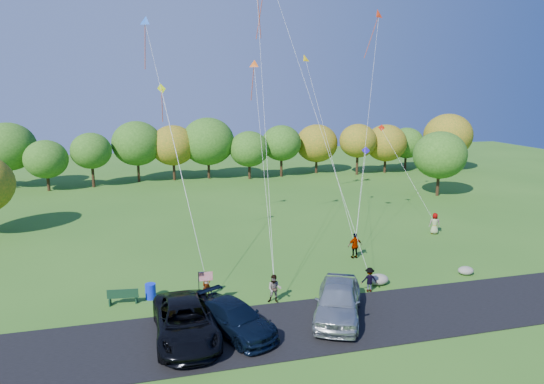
{
  "coord_description": "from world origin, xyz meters",
  "views": [
    {
      "loc": [
        -8.38,
        -26.18,
        12.29
      ],
      "look_at": [
        0.03,
        6.0,
        5.09
      ],
      "focal_mm": 32.0,
      "sensor_mm": 36.0,
      "label": 1
    }
  ],
  "objects_px": {
    "flyer_d": "(355,246)",
    "minivan_navy": "(235,318)",
    "minivan_silver": "(338,300)",
    "flyer_a": "(207,284)",
    "flyer_c": "(369,280)",
    "trash_barrel": "(151,291)",
    "flyer_b": "(275,289)",
    "park_bench": "(123,296)",
    "flyer_e": "(435,223)",
    "minivan_dark": "(186,322)"
  },
  "relations": [
    {
      "from": "minivan_dark",
      "to": "flyer_d",
      "type": "relative_size",
      "value": 3.38
    },
    {
      "from": "flyer_b",
      "to": "trash_barrel",
      "type": "distance_m",
      "value": 7.38
    },
    {
      "from": "flyer_c",
      "to": "park_bench",
      "type": "bearing_deg",
      "value": 3.97
    },
    {
      "from": "flyer_d",
      "to": "park_bench",
      "type": "distance_m",
      "value": 16.63
    },
    {
      "from": "flyer_b",
      "to": "minivan_dark",
      "type": "bearing_deg",
      "value": -129.1
    },
    {
      "from": "flyer_d",
      "to": "flyer_e",
      "type": "height_order",
      "value": "flyer_d"
    },
    {
      "from": "flyer_b",
      "to": "flyer_e",
      "type": "relative_size",
      "value": 0.92
    },
    {
      "from": "minivan_navy",
      "to": "flyer_d",
      "type": "distance_m",
      "value": 13.73
    },
    {
      "from": "flyer_c",
      "to": "park_bench",
      "type": "distance_m",
      "value": 14.69
    },
    {
      "from": "flyer_e",
      "to": "trash_barrel",
      "type": "height_order",
      "value": "flyer_e"
    },
    {
      "from": "minivan_dark",
      "to": "minivan_silver",
      "type": "bearing_deg",
      "value": -0.12
    },
    {
      "from": "flyer_e",
      "to": "park_bench",
      "type": "xyz_separation_m",
      "value": [
        -25.27,
        -7.71,
        -0.4
      ]
    },
    {
      "from": "minivan_dark",
      "to": "flyer_a",
      "type": "relative_size",
      "value": 4.06
    },
    {
      "from": "flyer_c",
      "to": "flyer_d",
      "type": "bearing_deg",
      "value": -94.4
    },
    {
      "from": "minivan_dark",
      "to": "park_bench",
      "type": "relative_size",
      "value": 3.66
    },
    {
      "from": "flyer_d",
      "to": "flyer_e",
      "type": "bearing_deg",
      "value": -158.86
    },
    {
      "from": "minivan_navy",
      "to": "minivan_silver",
      "type": "distance_m",
      "value": 5.7
    },
    {
      "from": "flyer_c",
      "to": "minivan_silver",
      "type": "bearing_deg",
      "value": 52.84
    },
    {
      "from": "minivan_silver",
      "to": "flyer_e",
      "type": "distance_m",
      "value": 18.7
    },
    {
      "from": "flyer_a",
      "to": "trash_barrel",
      "type": "height_order",
      "value": "flyer_a"
    },
    {
      "from": "minivan_navy",
      "to": "flyer_e",
      "type": "xyz_separation_m",
      "value": [
        19.64,
        12.65,
        0.07
      ]
    },
    {
      "from": "flyer_a",
      "to": "park_bench",
      "type": "bearing_deg",
      "value": 152.02
    },
    {
      "from": "flyer_b",
      "to": "flyer_c",
      "type": "xyz_separation_m",
      "value": [
        6.03,
        0.05,
        -0.07
      ]
    },
    {
      "from": "flyer_e",
      "to": "trash_barrel",
      "type": "distance_m",
      "value": 24.81
    },
    {
      "from": "flyer_d",
      "to": "trash_barrel",
      "type": "distance_m",
      "value": 15.02
    },
    {
      "from": "minivan_silver",
      "to": "flyer_d",
      "type": "height_order",
      "value": "minivan_silver"
    },
    {
      "from": "minivan_navy",
      "to": "flyer_e",
      "type": "height_order",
      "value": "flyer_e"
    },
    {
      "from": "flyer_b",
      "to": "park_bench",
      "type": "bearing_deg",
      "value": -170.87
    },
    {
      "from": "flyer_c",
      "to": "flyer_e",
      "type": "bearing_deg",
      "value": -126.82
    },
    {
      "from": "flyer_a",
      "to": "flyer_b",
      "type": "height_order",
      "value": "flyer_b"
    },
    {
      "from": "minivan_dark",
      "to": "trash_barrel",
      "type": "relative_size",
      "value": 6.95
    },
    {
      "from": "flyer_c",
      "to": "flyer_d",
      "type": "height_order",
      "value": "flyer_d"
    },
    {
      "from": "flyer_b",
      "to": "trash_barrel",
      "type": "relative_size",
      "value": 1.83
    },
    {
      "from": "minivan_silver",
      "to": "flyer_a",
      "type": "xyz_separation_m",
      "value": [
        -6.51,
        4.62,
        -0.27
      ]
    },
    {
      "from": "flyer_b",
      "to": "trash_barrel",
      "type": "bearing_deg",
      "value": -176.88
    },
    {
      "from": "flyer_b",
      "to": "flyer_d",
      "type": "distance_m",
      "value": 9.58
    },
    {
      "from": "minivan_navy",
      "to": "flyer_b",
      "type": "xyz_separation_m",
      "value": [
        2.9,
        3.01,
        0.0
      ]
    },
    {
      "from": "flyer_c",
      "to": "flyer_d",
      "type": "distance_m",
      "value": 5.95
    },
    {
      "from": "flyer_b",
      "to": "flyer_e",
      "type": "distance_m",
      "value": 19.31
    },
    {
      "from": "minivan_dark",
      "to": "flyer_b",
      "type": "distance_m",
      "value": 6.12
    },
    {
      "from": "flyer_a",
      "to": "flyer_d",
      "type": "relative_size",
      "value": 0.83
    },
    {
      "from": "flyer_e",
      "to": "park_bench",
      "type": "bearing_deg",
      "value": 37.57
    },
    {
      "from": "minivan_navy",
      "to": "flyer_c",
      "type": "height_order",
      "value": "minivan_navy"
    },
    {
      "from": "flyer_d",
      "to": "flyer_e",
      "type": "xyz_separation_m",
      "value": [
        9.09,
        3.86,
        -0.04
      ]
    },
    {
      "from": "minivan_navy",
      "to": "minivan_silver",
      "type": "height_order",
      "value": "minivan_silver"
    },
    {
      "from": "flyer_d",
      "to": "minivan_navy",
      "type": "bearing_deg",
      "value": 37.94
    },
    {
      "from": "flyer_a",
      "to": "minivan_silver",
      "type": "bearing_deg",
      "value": -61.8
    },
    {
      "from": "minivan_navy",
      "to": "park_bench",
      "type": "xyz_separation_m",
      "value": [
        -5.63,
        4.94,
        -0.32
      ]
    },
    {
      "from": "flyer_b",
      "to": "park_bench",
      "type": "height_order",
      "value": "flyer_b"
    },
    {
      "from": "minivan_silver",
      "to": "flyer_d",
      "type": "xyz_separation_m",
      "value": [
        4.86,
        8.6,
        -0.11
      ]
    }
  ]
}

